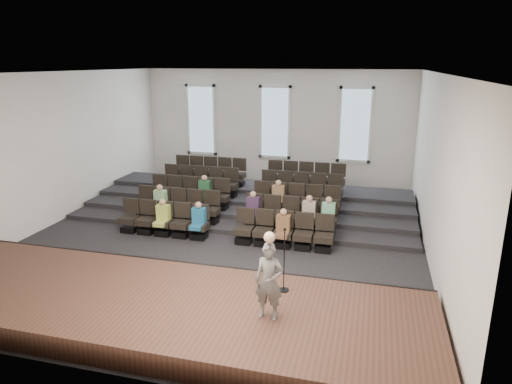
# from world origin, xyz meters

# --- Properties ---
(ground) EXTENTS (14.00, 14.00, 0.00)m
(ground) POSITION_xyz_m (0.00, 0.00, 0.00)
(ground) COLOR black
(ground) RESTS_ON ground
(ceiling) EXTENTS (12.00, 14.00, 0.02)m
(ceiling) POSITION_xyz_m (0.00, 0.00, 5.01)
(ceiling) COLOR white
(ceiling) RESTS_ON ground
(wall_back) EXTENTS (12.00, 0.04, 5.00)m
(wall_back) POSITION_xyz_m (0.00, 7.02, 2.50)
(wall_back) COLOR white
(wall_back) RESTS_ON ground
(wall_front) EXTENTS (12.00, 0.04, 5.00)m
(wall_front) POSITION_xyz_m (0.00, -7.02, 2.50)
(wall_front) COLOR white
(wall_front) RESTS_ON ground
(wall_left) EXTENTS (0.04, 14.00, 5.00)m
(wall_left) POSITION_xyz_m (-6.02, 0.00, 2.50)
(wall_left) COLOR white
(wall_left) RESTS_ON ground
(wall_right) EXTENTS (0.04, 14.00, 5.00)m
(wall_right) POSITION_xyz_m (6.02, 0.00, 2.50)
(wall_right) COLOR white
(wall_right) RESTS_ON ground
(stage) EXTENTS (11.80, 3.60, 0.50)m
(stage) POSITION_xyz_m (0.00, -5.10, 0.25)
(stage) COLOR #462B1E
(stage) RESTS_ON ground
(stage_lip) EXTENTS (11.80, 0.06, 0.52)m
(stage_lip) POSITION_xyz_m (0.00, -3.33, 0.25)
(stage_lip) COLOR black
(stage_lip) RESTS_ON ground
(risers) EXTENTS (11.80, 4.80, 0.60)m
(risers) POSITION_xyz_m (0.00, 3.17, 0.20)
(risers) COLOR black
(risers) RESTS_ON ground
(seating_rows) EXTENTS (6.80, 4.70, 1.67)m
(seating_rows) POSITION_xyz_m (-0.00, 1.54, 0.68)
(seating_rows) COLOR black
(seating_rows) RESTS_ON ground
(windows) EXTENTS (8.44, 0.10, 3.24)m
(windows) POSITION_xyz_m (0.00, 6.95, 2.70)
(windows) COLOR white
(windows) RESTS_ON wall_back
(audience) EXTENTS (6.05, 2.64, 1.10)m
(audience) POSITION_xyz_m (0.35, 0.34, 0.81)
(audience) COLOR #B5C74F
(audience) RESTS_ON seating_rows
(speaker) EXTENTS (0.58, 0.40, 1.54)m
(speaker) POSITION_xyz_m (2.58, -5.27, 1.27)
(speaker) COLOR #5D5A58
(speaker) RESTS_ON stage
(mic_stand) EXTENTS (0.24, 0.24, 1.45)m
(mic_stand) POSITION_xyz_m (2.65, -4.13, 0.93)
(mic_stand) COLOR black
(mic_stand) RESTS_ON stage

